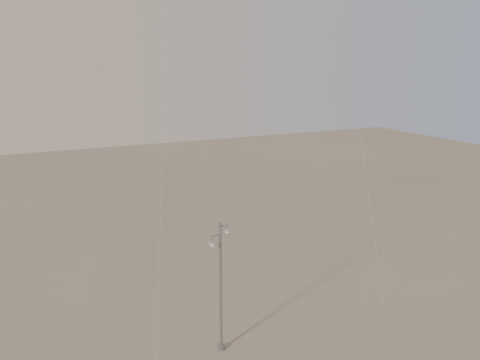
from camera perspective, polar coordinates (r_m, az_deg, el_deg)
name	(u,v)px	position (r m, az deg, el deg)	size (l,w,h in m)	color
street_lamp	(221,284)	(28.50, -2.39, -12.57)	(1.58, 0.80, 8.27)	gray
kite_1	(166,28)	(28.49, -9.06, 17.81)	(4.13, 7.86, 25.00)	#2E2826
kite_4	(348,49)	(35.89, 13.07, 15.28)	(0.68, 7.54, 25.09)	#2E2826
kite_5	(113,27)	(38.66, -15.22, 17.51)	(3.07, 9.66, 25.70)	#AC5C1C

